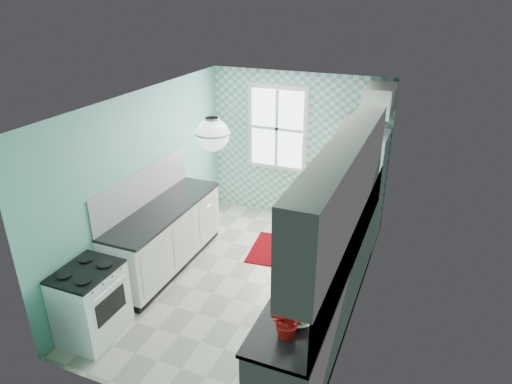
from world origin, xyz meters
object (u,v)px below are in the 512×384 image
at_px(fridge, 357,187).
at_px(potted_plant, 288,321).
at_px(ceiling_light, 213,135).
at_px(fruit_bowl, 295,319).
at_px(microwave, 363,124).
at_px(sink, 344,223).
at_px(stove, 91,302).

height_order(fridge, potted_plant, fridge).
height_order(ceiling_light, fruit_bowl, ceiling_light).
xyz_separation_m(fridge, microwave, (0.00, 0.00, 1.01)).
relative_size(ceiling_light, fridge, 0.20).
height_order(fruit_bowl, potted_plant, potted_plant).
distance_m(sink, microwave, 1.67).
height_order(fruit_bowl, microwave, microwave).
bearing_deg(ceiling_light, fruit_bowl, -35.05).
xyz_separation_m(ceiling_light, fridge, (1.11, 2.61, -1.45)).
height_order(stove, potted_plant, potted_plant).
bearing_deg(sink, fruit_bowl, -93.03).
bearing_deg(potted_plant, fruit_bowl, 90.00).
distance_m(potted_plant, microwave, 3.72).
distance_m(ceiling_light, microwave, 2.87).
xyz_separation_m(stove, microwave, (2.31, 3.43, 1.43)).
height_order(ceiling_light, microwave, ceiling_light).
distance_m(fridge, microwave, 1.01).
bearing_deg(microwave, potted_plant, 95.24).
xyz_separation_m(sink, microwave, (-0.09, 1.37, 0.95)).
relative_size(ceiling_light, microwave, 0.73).
bearing_deg(fridge, ceiling_light, -111.50).
xyz_separation_m(ceiling_light, stove, (-1.20, -0.83, -1.87)).
bearing_deg(potted_plant, stove, 175.14).
bearing_deg(sink, fridge, 90.99).
distance_m(fridge, stove, 4.16).
distance_m(sink, potted_plant, 2.27).
distance_m(ceiling_light, potted_plant, 2.00).
bearing_deg(fruit_bowl, potted_plant, -90.00).
relative_size(stove, microwave, 1.79).
bearing_deg(potted_plant, ceiling_light, 139.34).
xyz_separation_m(fruit_bowl, microwave, (-0.09, 3.45, 0.90)).
xyz_separation_m(fridge, stove, (-2.31, -3.43, -0.42)).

